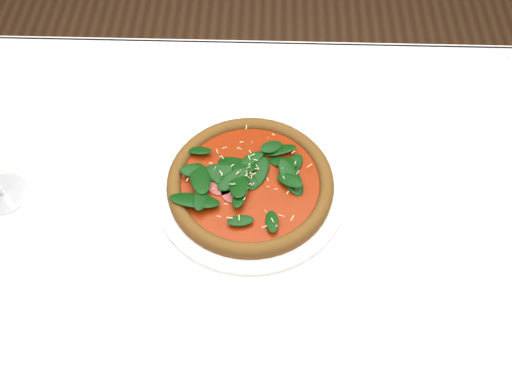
{
  "coord_description": "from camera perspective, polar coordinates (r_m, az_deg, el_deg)",
  "views": [
    {
      "loc": [
        0.01,
        -0.49,
        1.52
      ],
      "look_at": [
        -0.01,
        0.02,
        0.77
      ],
      "focal_mm": 40.0,
      "sensor_mm": 36.0,
      "label": 1
    }
  ],
  "objects": [
    {
      "name": "ground",
      "position": [
        1.6,
        0.29,
        -16.47
      ],
      "size": [
        6.0,
        6.0,
        0.0
      ],
      "primitive_type": "plane",
      "color": "brown",
      "rests_on": "ground"
    },
    {
      "name": "plate",
      "position": [
        0.93,
        -0.57,
        0.41
      ],
      "size": [
        0.31,
        0.31,
        0.01
      ],
      "color": "white",
      "rests_on": "dining_table"
    },
    {
      "name": "dining_table",
      "position": [
        1.0,
        0.45,
        -5.02
      ],
      "size": [
        1.21,
        0.81,
        0.75
      ],
      "color": "silver",
      "rests_on": "ground"
    },
    {
      "name": "pizza",
      "position": [
        0.91,
        -0.58,
        1.05
      ],
      "size": [
        0.3,
        0.3,
        0.03
      ],
      "rotation": [
        0.0,
        0.0,
        -0.13
      ],
      "color": "brown",
      "rests_on": "plate"
    }
  ]
}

